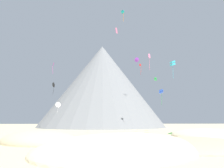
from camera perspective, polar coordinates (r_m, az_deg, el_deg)
name	(u,v)px	position (r m, az deg, el deg)	size (l,w,h in m)	color
ground_plane	(145,144)	(33.13, 9.22, -16.36)	(400.00, 400.00, 0.00)	#CCBA8E
dune_foreground_left	(122,148)	(28.40, 2.74, -17.53)	(26.54, 19.59, 3.85)	beige
dune_foreground_right	(39,143)	(37.20, -19.72, -15.22)	(15.17, 11.06, 4.24)	#CCBA8E
dune_midground	(190,146)	(32.67, 20.87, -15.93)	(19.39, 17.43, 2.38)	#C6B284
dune_back_low	(208,136)	(55.50, 25.26, -13.00)	(23.45, 16.95, 3.46)	beige
bush_near_left	(77,142)	(32.38, -9.85, -15.71)	(1.27, 1.27, 0.88)	#477238
bush_scatter_east	(171,142)	(34.90, 16.19, -15.37)	(2.34, 2.34, 0.49)	#477238
bush_far_left	(200,142)	(36.56, 23.49, -14.65)	(2.10, 2.10, 0.55)	#386633
bush_near_right	(172,133)	(59.90, 16.34, -13.04)	(2.45, 2.45, 0.50)	#386633
rock_massif	(102,86)	(118.43, -2.88, -0.62)	(71.88, 71.88, 47.81)	slate
kite_green_mid	(155,79)	(64.77, 12.06, 1.38)	(0.88, 0.84, 0.95)	green
kite_black_mid	(54,85)	(80.87, -15.94, -0.23)	(0.97, 2.00, 4.84)	black
kite_rainbow_high	(116,31)	(57.90, 1.25, 14.72)	(0.63, 0.74, 1.59)	#E5668C
kite_magenta_high	(53,66)	(90.24, -16.12, 4.87)	(0.83, 0.62, 5.08)	#D1339E
kite_red_mid	(140,65)	(80.53, 7.89, 5.19)	(0.87, 0.87, 4.34)	red
kite_teal_high	(123,12)	(69.85, 3.02, 19.44)	(1.08, 1.08, 3.67)	teal
kite_white_low	(58,105)	(69.36, -14.83, -5.64)	(1.77, 1.15, 3.40)	white
kite_pink_mid	(149,58)	(60.83, 10.40, 7.14)	(0.87, 0.67, 4.90)	pink
kite_violet_high	(137,60)	(94.45, 6.96, 6.75)	(2.19, 1.21, 3.74)	purple
kite_blue_low	(161,92)	(73.91, 13.60, -2.09)	(1.80, 1.76, 5.57)	blue
kite_cyan_mid	(173,63)	(58.85, 16.58, 5.53)	(1.46, 1.40, 4.96)	#33BCDB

